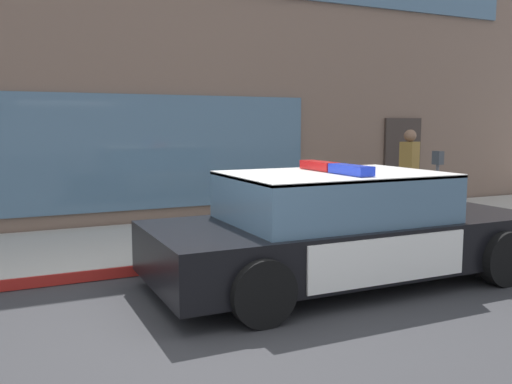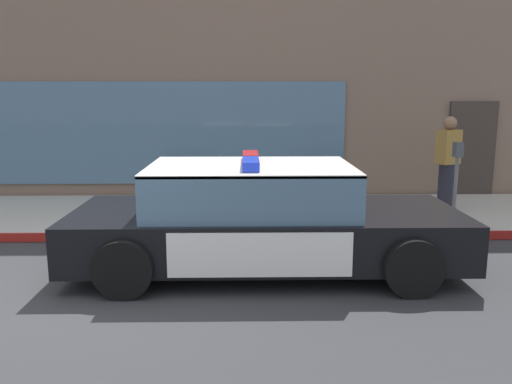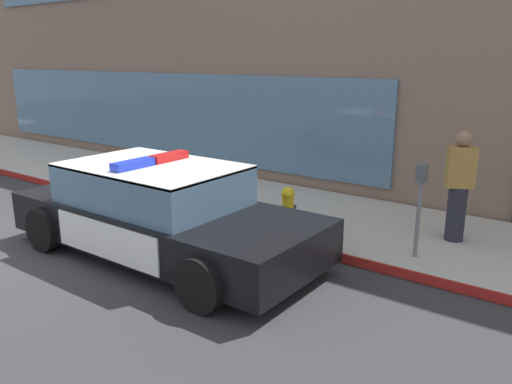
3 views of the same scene
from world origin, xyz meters
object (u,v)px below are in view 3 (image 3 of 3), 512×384
object	(u,v)px
fire_hydrant	(288,209)
pedestrian_on_sidewalk	(459,186)
police_cruiser	(161,211)
parking_meter	(420,194)

from	to	relation	value
fire_hydrant	pedestrian_on_sidewalk	size ratio (longest dim) A/B	0.42
pedestrian_on_sidewalk	police_cruiser	bearing A→B (deg)	-77.70
police_cruiser	pedestrian_on_sidewalk	bearing A→B (deg)	39.62
police_cruiser	parking_meter	distance (m)	3.74
pedestrian_on_sidewalk	parking_meter	distance (m)	1.06
police_cruiser	pedestrian_on_sidewalk	distance (m)	4.51
fire_hydrant	parking_meter	distance (m)	2.17
police_cruiser	parking_meter	world-z (taller)	police_cruiser
fire_hydrant	pedestrian_on_sidewalk	world-z (taller)	pedestrian_on_sidewalk
parking_meter	fire_hydrant	bearing A→B (deg)	-176.82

